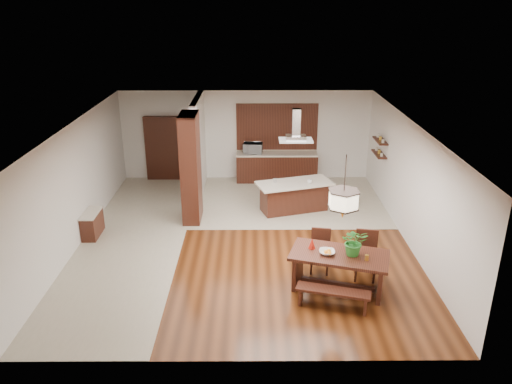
{
  "coord_description": "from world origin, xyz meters",
  "views": [
    {
      "loc": [
        0.23,
        -11.17,
        5.63
      ],
      "look_at": [
        0.3,
        0.0,
        1.25
      ],
      "focal_mm": 35.0,
      "sensor_mm": 36.0,
      "label": 1
    }
  ],
  "objects_px": {
    "pendant_lantern": "(344,187)",
    "dining_chair_right": "(366,256)",
    "hallway_console": "(92,224)",
    "dining_bench": "(333,299)",
    "range_hood": "(296,125)",
    "microwave": "(253,148)",
    "kitchen_island": "(294,196)",
    "dining_chair_left": "(320,252)",
    "foliage_plant": "(354,242)",
    "island_cup": "(310,181)",
    "dining_table": "(339,263)",
    "fruit_bowl": "(327,252)"
  },
  "relations": [
    {
      "from": "dining_table",
      "to": "range_hood",
      "type": "relative_size",
      "value": 2.39
    },
    {
      "from": "kitchen_island",
      "to": "microwave",
      "type": "distance_m",
      "value": 2.78
    },
    {
      "from": "fruit_bowl",
      "to": "kitchen_island",
      "type": "xyz_separation_m",
      "value": [
        -0.34,
        4.06,
        -0.41
      ]
    },
    {
      "from": "dining_chair_right",
      "to": "kitchen_island",
      "type": "relative_size",
      "value": 0.47
    },
    {
      "from": "dining_chair_left",
      "to": "dining_chair_right",
      "type": "xyz_separation_m",
      "value": [
        0.93,
        -0.29,
        0.05
      ]
    },
    {
      "from": "kitchen_island",
      "to": "fruit_bowl",
      "type": "bearing_deg",
      "value": -102.51
    },
    {
      "from": "foliage_plant",
      "to": "range_hood",
      "type": "relative_size",
      "value": 0.64
    },
    {
      "from": "dining_bench",
      "to": "foliage_plant",
      "type": "xyz_separation_m",
      "value": [
        0.47,
        0.63,
        0.9
      ]
    },
    {
      "from": "dining_table",
      "to": "dining_chair_right",
      "type": "relative_size",
      "value": 2.05
    },
    {
      "from": "dining_bench",
      "to": "dining_chair_right",
      "type": "relative_size",
      "value": 1.36
    },
    {
      "from": "dining_bench",
      "to": "island_cup",
      "type": "xyz_separation_m",
      "value": [
        0.02,
        4.63,
        0.71
      ]
    },
    {
      "from": "microwave",
      "to": "foliage_plant",
      "type": "bearing_deg",
      "value": -67.37
    },
    {
      "from": "pendant_lantern",
      "to": "foliage_plant",
      "type": "height_order",
      "value": "pendant_lantern"
    },
    {
      "from": "pendant_lantern",
      "to": "dining_chair_right",
      "type": "bearing_deg",
      "value": 33.62
    },
    {
      "from": "hallway_console",
      "to": "pendant_lantern",
      "type": "bearing_deg",
      "value": -23.41
    },
    {
      "from": "dining_chair_left",
      "to": "kitchen_island",
      "type": "bearing_deg",
      "value": 104.56
    },
    {
      "from": "dining_bench",
      "to": "pendant_lantern",
      "type": "xyz_separation_m",
      "value": [
        0.21,
        0.67,
        2.04
      ]
    },
    {
      "from": "hallway_console",
      "to": "dining_chair_left",
      "type": "bearing_deg",
      "value": -18.06
    },
    {
      "from": "dining_table",
      "to": "dining_bench",
      "type": "distance_m",
      "value": 0.81
    },
    {
      "from": "kitchen_island",
      "to": "range_hood",
      "type": "distance_m",
      "value": 2.03
    },
    {
      "from": "foliage_plant",
      "to": "kitchen_island",
      "type": "distance_m",
      "value": 4.24
    },
    {
      "from": "dining_bench",
      "to": "microwave",
      "type": "relative_size",
      "value": 2.38
    },
    {
      "from": "dining_chair_right",
      "to": "island_cup",
      "type": "relative_size",
      "value": 7.86
    },
    {
      "from": "hallway_console",
      "to": "dining_chair_right",
      "type": "height_order",
      "value": "dining_chair_right"
    },
    {
      "from": "hallway_console",
      "to": "pendant_lantern",
      "type": "distance_m",
      "value": 6.59
    },
    {
      "from": "dining_chair_right",
      "to": "pendant_lantern",
      "type": "bearing_deg",
      "value": -135.29
    },
    {
      "from": "island_cup",
      "to": "dining_bench",
      "type": "bearing_deg",
      "value": -90.26
    },
    {
      "from": "hallway_console",
      "to": "dining_bench",
      "type": "xyz_separation_m",
      "value": [
        5.57,
        -3.18,
        -0.11
      ]
    },
    {
      "from": "dining_bench",
      "to": "pendant_lantern",
      "type": "distance_m",
      "value": 2.16
    },
    {
      "from": "kitchen_island",
      "to": "microwave",
      "type": "height_order",
      "value": "microwave"
    },
    {
      "from": "dining_chair_left",
      "to": "microwave",
      "type": "relative_size",
      "value": 1.6
    },
    {
      "from": "hallway_console",
      "to": "pendant_lantern",
      "type": "xyz_separation_m",
      "value": [
        5.78,
        -2.5,
        1.93
      ]
    },
    {
      "from": "dining_table",
      "to": "pendant_lantern",
      "type": "height_order",
      "value": "pendant_lantern"
    },
    {
      "from": "dining_chair_left",
      "to": "kitchen_island",
      "type": "relative_size",
      "value": 0.43
    },
    {
      "from": "dining_chair_left",
      "to": "hallway_console",
      "type": "bearing_deg",
      "value": 171.33
    },
    {
      "from": "range_hood",
      "to": "island_cup",
      "type": "relative_size",
      "value": 6.75
    },
    {
      "from": "kitchen_island",
      "to": "range_hood",
      "type": "bearing_deg",
      "value": 72.77
    },
    {
      "from": "foliage_plant",
      "to": "dining_table",
      "type": "bearing_deg",
      "value": 171.82
    },
    {
      "from": "dining_chair_right",
      "to": "foliage_plant",
      "type": "bearing_deg",
      "value": -117.72
    },
    {
      "from": "dining_chair_left",
      "to": "kitchen_island",
      "type": "height_order",
      "value": "dining_chair_left"
    },
    {
      "from": "hallway_console",
      "to": "dining_chair_right",
      "type": "xyz_separation_m",
      "value": [
        6.42,
        -2.08,
        0.21
      ]
    },
    {
      "from": "microwave",
      "to": "dining_bench",
      "type": "bearing_deg",
      "value": -72.37
    },
    {
      "from": "dining_bench",
      "to": "range_hood",
      "type": "bearing_deg",
      "value": 94.67
    },
    {
      "from": "dining_table",
      "to": "dining_bench",
      "type": "xyz_separation_m",
      "value": [
        -0.21,
        -0.67,
        -0.4
      ]
    },
    {
      "from": "kitchen_island",
      "to": "island_cup",
      "type": "height_order",
      "value": "island_cup"
    },
    {
      "from": "dining_chair_right",
      "to": "foliage_plant",
      "type": "distance_m",
      "value": 0.83
    },
    {
      "from": "foliage_plant",
      "to": "island_cup",
      "type": "xyz_separation_m",
      "value": [
        -0.45,
        4.0,
        -0.19
      ]
    },
    {
      "from": "dining_bench",
      "to": "foliage_plant",
      "type": "height_order",
      "value": "foliage_plant"
    },
    {
      "from": "hallway_console",
      "to": "microwave",
      "type": "relative_size",
      "value": 1.47
    },
    {
      "from": "range_hood",
      "to": "fruit_bowl",
      "type": "bearing_deg",
      "value": -85.28
    }
  ]
}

